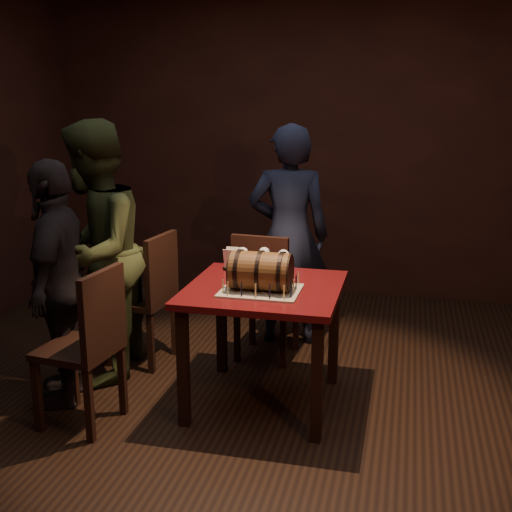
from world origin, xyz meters
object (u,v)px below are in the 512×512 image
Objects in this scene: chair_left_rear at (150,291)px; person_left_rear at (95,254)px; pint_of_ale at (254,265)px; chair_back at (264,290)px; person_left_front at (59,284)px; wine_glass_right at (283,256)px; pub_table at (264,304)px; wine_glass_mid at (264,254)px; chair_left_front at (90,340)px; person_back at (289,236)px; wine_glass_left at (243,254)px; barrel_cake at (261,271)px.

chair_left_rear is 0.55× the size of person_left_rear.
chair_back is (-0.04, 0.44, -0.30)m from pint_of_ale.
wine_glass_right is at bearing 97.95° from person_left_front.
pint_of_ale is at bearing 118.74° from pub_table.
wine_glass_right is 1.04m from chair_left_rear.
chair_left_front is at bearing -135.31° from wine_glass_mid.
pint_of_ale is 0.53m from chair_back.
person_back is at bearing 121.92° from person_left_rear.
person_left_rear is (-0.26, 0.61, 0.33)m from chair_left_front.
person_left_front reaches higher than pub_table.
chair_back reaches higher than wine_glass_mid.
wine_glass_left is 0.17× the size of chair_left_front.
wine_glass_left is 0.79m from person_back.
wine_glass_left is at bearing 118.22° from barrel_cake.
chair_left_front reaches higher than pub_table.
pint_of_ale reaches higher than pub_table.
chair_left_rear reaches higher than pub_table.
person_back is at bearing 124.02° from person_left_front.
chair_back is at bearing 56.70° from chair_left_front.
wine_glass_left is at bearing 48.44° from chair_left_front.
wine_glass_left is at bearing -165.04° from wine_glass_mid.
pub_table is 0.97× the size of chair_left_front.
barrel_cake is 2.50× the size of wine_glass_left.
wine_glass_right is at bearing 88.86° from person_back.
barrel_cake is 0.33m from pint_of_ale.
wine_glass_left is 0.96m from person_left_rear.
wine_glass_left is at bearing 102.86° from person_left_front.
pub_table is 0.53× the size of person_left_rear.
person_left_rear reaches higher than wine_glass_right.
pub_table is at bearing -53.75° from wine_glass_left.
barrel_cake is 0.43× the size of chair_back.
chair_left_front is (0.02, -0.92, 0.00)m from chair_left_rear.
chair_left_front is at bearing -88.72° from chair_left_rear.
barrel_cake reaches higher than chair_left_front.
pint_of_ale is at bearing -15.51° from chair_left_rear.
person_left_front is at bearing -158.00° from wine_glass_right.
person_back is (0.02, 0.74, -0.04)m from wine_glass_mid.
person_back reaches higher than chair_left_front.
chair_back is (-0.14, 0.63, -0.12)m from pub_table.
person_left_rear reaches higher than chair_left_rear.
chair_left_front is (-0.89, -0.39, -0.35)m from barrel_cake.
wine_glass_left is 1.09m from chair_left_front.
pint_of_ale is (0.09, -0.08, -0.05)m from wine_glass_left.
chair_left_rear is at bearing 27.17° from person_back.
chair_left_front reaches higher than pint_of_ale.
wine_glass_right is 0.11× the size of person_left_front.
wine_glass_mid reaches higher than pint_of_ale.
chair_left_rear is (-0.97, 0.14, -0.35)m from wine_glass_right.
wine_glass_left is (-0.21, 0.38, -0.01)m from barrel_cake.
person_back is (0.86, 0.64, 0.30)m from chair_left_rear.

